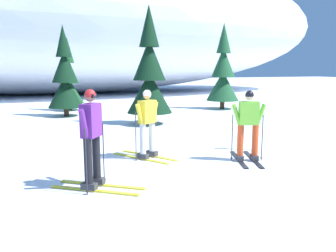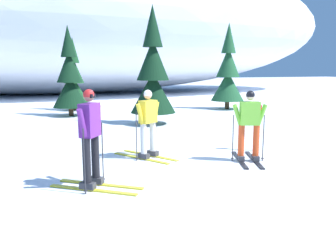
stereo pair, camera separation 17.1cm
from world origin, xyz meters
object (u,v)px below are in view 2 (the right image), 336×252
trail_marker_post (257,123)px  pine_tree_center (70,79)px  skier_yellow_jacket (148,123)px  skier_purple_jacket (91,137)px  skier_lime_jacket (249,125)px  pine_tree_right (153,75)px  pine_tree_center_right (74,80)px  pine_tree_far_right (228,74)px

trail_marker_post → pine_tree_center: bearing=116.3°
skier_yellow_jacket → skier_purple_jacket: bearing=-131.8°
skier_lime_jacket → pine_tree_right: size_ratio=0.37×
pine_tree_center_right → pine_tree_right: 6.30m
skier_yellow_jacket → pine_tree_center: pine_tree_center is taller
skier_yellow_jacket → skier_purple_jacket: skier_purple_jacket is taller
skier_purple_jacket → skier_yellow_jacket: bearing=48.2°
skier_purple_jacket → pine_tree_center: 10.33m
skier_purple_jacket → trail_marker_post: (4.55, 1.57, -0.22)m
skier_purple_jacket → pine_tree_right: bearing=64.9°
skier_purple_jacket → skier_lime_jacket: (3.76, 0.68, -0.08)m
pine_tree_center → trail_marker_post: (4.32, -8.72, -0.97)m
skier_yellow_jacket → pine_tree_center: 8.67m
pine_tree_center → skier_purple_jacket: bearing=-91.3°
skier_lime_jacket → pine_tree_center_right: pine_tree_center_right is taller
skier_lime_jacket → pine_tree_right: (-0.58, 6.13, 1.02)m
skier_yellow_jacket → pine_tree_far_right: pine_tree_far_right is taller
skier_yellow_jacket → pine_tree_right: pine_tree_right is taller
skier_purple_jacket → pine_tree_center: pine_tree_center is taller
trail_marker_post → pine_tree_right: bearing=104.6°
skier_yellow_jacket → pine_tree_center: bearing=99.0°
pine_tree_right → pine_tree_far_right: (5.21, 3.58, -0.03)m
skier_purple_jacket → pine_tree_far_right: bearing=51.1°
skier_purple_jacket → trail_marker_post: size_ratio=1.40×
skier_yellow_jacket → trail_marker_post: 2.98m
skier_lime_jacket → pine_tree_right: bearing=95.4°
skier_yellow_jacket → pine_tree_center_right: 10.82m
pine_tree_right → pine_tree_far_right: pine_tree_right is taller
skier_lime_jacket → pine_tree_center_right: bearing=105.1°
pine_tree_right → trail_marker_post: size_ratio=3.48×
pine_tree_right → pine_tree_far_right: 6.32m
pine_tree_center → pine_tree_far_right: bearing=0.7°
skier_yellow_jacket → pine_tree_right: size_ratio=0.37×
skier_purple_jacket → pine_tree_far_right: pine_tree_far_right is taller
skier_yellow_jacket → skier_purple_jacket: size_ratio=0.92×
pine_tree_right → trail_marker_post: 5.53m
skier_lime_jacket → pine_tree_center: size_ratio=0.41×
skier_lime_jacket → pine_tree_right: 6.24m
trail_marker_post → skier_lime_jacket: bearing=-131.3°
pine_tree_center → trail_marker_post: pine_tree_center is taller
pine_tree_center_right → pine_tree_far_right: bearing=-15.2°
pine_tree_right → skier_lime_jacket: bearing=-84.6°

